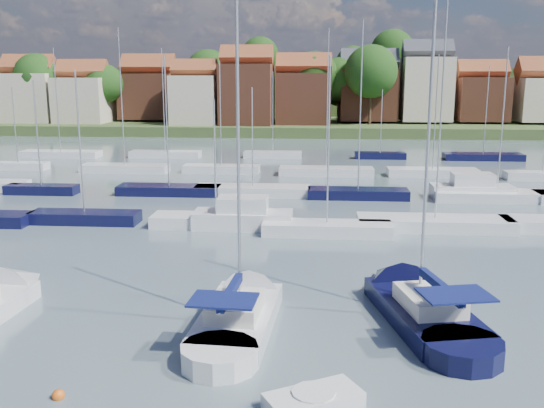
{
  "coord_description": "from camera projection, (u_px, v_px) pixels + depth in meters",
  "views": [
    {
      "loc": [
        0.06,
        -21.54,
        10.68
      ],
      "look_at": [
        -2.76,
        14.0,
        3.06
      ],
      "focal_mm": 40.0,
      "sensor_mm": 36.0,
      "label": 1
    }
  ],
  "objects": [
    {
      "name": "ground",
      "position": [
        319.0,
        181.0,
        62.23
      ],
      "size": [
        260.0,
        260.0,
        0.0
      ],
      "primitive_type": "plane",
      "color": "#4F616B",
      "rests_on": "ground"
    },
    {
      "name": "sailboat_centre",
      "position": [
        244.0,
        309.0,
        27.23
      ],
      "size": [
        3.63,
        11.34,
        15.22
      ],
      "rotation": [
        0.0,
        0.0,
        1.51
      ],
      "color": "silver",
      "rests_on": "ground"
    },
    {
      "name": "sailboat_navy",
      "position": [
        411.0,
        302.0,
        28.11
      ],
      "size": [
        5.71,
        12.31,
        16.48
      ],
      "rotation": [
        0.0,
        0.0,
        1.79
      ],
      "color": "black",
      "rests_on": "ground"
    },
    {
      "name": "tender",
      "position": [
        313.0,
        400.0,
        19.77
      ],
      "size": [
        3.45,
        2.82,
        0.68
      ],
      "rotation": [
        0.0,
        0.0,
        0.52
      ],
      "color": "silver",
      "rests_on": "ground"
    },
    {
      "name": "buoy_b",
      "position": [
        59.0,
        398.0,
        20.41
      ],
      "size": [
        0.43,
        0.43,
        0.43
      ],
      "primitive_type": "sphere",
      "color": "#D85914",
      "rests_on": "ground"
    },
    {
      "name": "buoy_c",
      "position": [
        224.0,
        355.0,
        23.55
      ],
      "size": [
        0.53,
        0.53,
        0.53
      ],
      "primitive_type": "sphere",
      "color": "#D85914",
      "rests_on": "ground"
    },
    {
      "name": "buoy_e",
      "position": [
        429.0,
        294.0,
        30.09
      ],
      "size": [
        0.55,
        0.55,
        0.55
      ],
      "primitive_type": "sphere",
      "color": "#D85914",
      "rests_on": "ground"
    },
    {
      "name": "buoy_h",
      "position": [
        470.0,
        330.0,
        25.9
      ],
      "size": [
        0.45,
        0.45,
        0.45
      ],
      "primitive_type": "sphere",
      "color": "#D85914",
      "rests_on": "ground"
    },
    {
      "name": "marina_field",
      "position": [
        339.0,
        185.0,
        57.27
      ],
      "size": [
        79.62,
        41.41,
        15.93
      ],
      "color": "silver",
      "rests_on": "ground"
    },
    {
      "name": "far_shore_town",
      "position": [
        329.0,
        100.0,
        151.44
      ],
      "size": [
        212.46,
        90.0,
        22.27
      ],
      "color": "#425229",
      "rests_on": "ground"
    }
  ]
}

